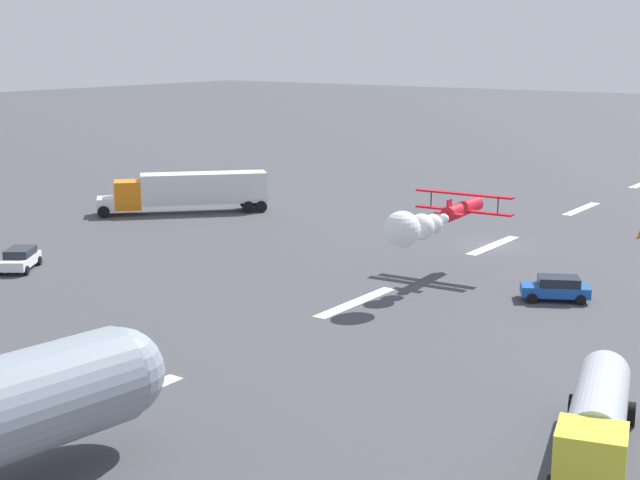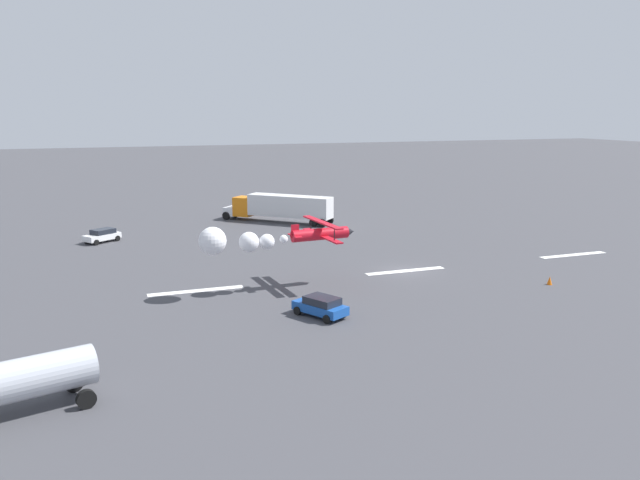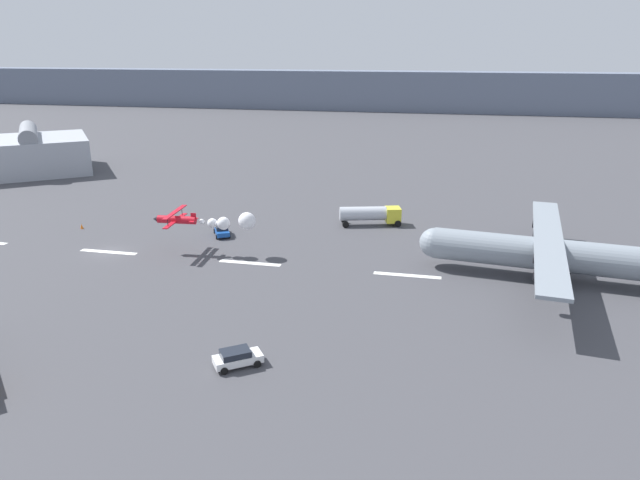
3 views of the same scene
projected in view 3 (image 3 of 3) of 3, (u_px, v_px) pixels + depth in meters
ground_plane at (109, 252)px, 76.63m from camera, size 440.00×440.00×0.00m
runway_stripe_3 at (109, 252)px, 76.63m from camera, size 8.00×0.90×0.01m
runway_stripe_4 at (250, 263)px, 72.72m from camera, size 8.00×0.90×0.01m
runway_stripe_5 at (407, 275)px, 68.82m from camera, size 8.00×0.90×0.01m
mountain_ridge_distant at (346, 90)px, 246.80m from camera, size 396.00×16.00×16.08m
cargo_transport_plane at (538, 252)px, 66.99m from camera, size 27.68×34.61×10.99m
stunt_biplane_red at (219, 221)px, 74.30m from camera, size 13.73×7.06×2.34m
fuel_tanker_truck at (371, 214)px, 87.62m from camera, size 9.52×4.97×2.90m
followme_car_yellow at (237, 357)px, 49.09m from camera, size 4.38×3.83×1.52m
airport_staff_sedan at (222, 230)px, 83.10m from camera, size 3.54×4.50×1.52m
hangar_building at (31, 154)px, 123.88m from camera, size 29.74×29.20×10.10m
traffic_cone_near at (82, 226)px, 86.32m from camera, size 0.44×0.44×0.75m
traffic_cone_far at (219, 235)px, 82.18m from camera, size 0.44×0.44×0.75m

